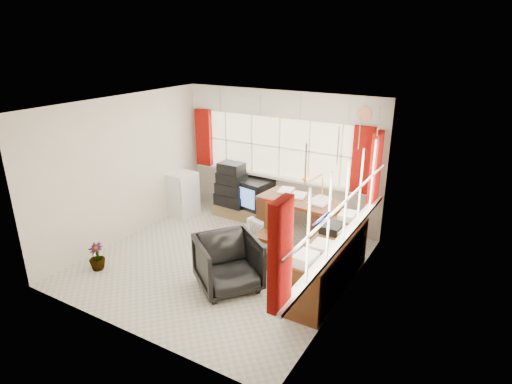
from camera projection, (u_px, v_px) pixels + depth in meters
ground at (222, 262)px, 6.88m from camera, size 4.00×4.00×0.00m
room_walls at (219, 173)px, 6.35m from camera, size 4.00×4.00×4.00m
window_back at (278, 174)px, 8.12m from camera, size 3.70×0.12×3.60m
window_right at (341, 236)px, 5.63m from camera, size 0.12×3.70×3.60m
curtains at (301, 169)px, 6.68m from camera, size 3.83×3.83×1.15m
overhead_cabinets at (308, 118)px, 6.42m from camera, size 3.98×3.98×0.48m
desk at (300, 218)px, 7.37m from camera, size 1.47×0.84×0.85m
desk_lamp at (323, 182)px, 7.09m from camera, size 0.19×0.17×0.47m
task_chair at (273, 231)px, 6.73m from camera, size 0.43×0.45×1.00m
office_chair at (228, 263)px, 6.06m from camera, size 1.18×1.18×0.78m
radiator at (258, 239)px, 7.15m from camera, size 0.39×0.25×0.54m
credenza at (329, 262)px, 6.09m from camera, size 0.50×2.00×0.85m
file_tray at (333, 228)px, 6.18m from camera, size 0.29×0.37×0.12m
tv_bench at (248, 212)px, 8.49m from camera, size 1.40×0.50×0.25m
crt_tv at (255, 194)px, 8.30m from camera, size 0.69×0.66×0.55m
hifi_stack at (232, 186)px, 8.37m from camera, size 0.65×0.43×0.87m
mini_fridge at (182, 194)px, 8.57m from camera, size 0.55×0.56×0.86m
spray_bottle_a at (245, 234)px, 7.47m from camera, size 0.15×0.15×0.33m
spray_bottle_b at (263, 245)px, 7.24m from camera, size 0.08×0.09×0.18m
flower_vase at (97, 257)px, 6.59m from camera, size 0.27×0.27×0.44m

